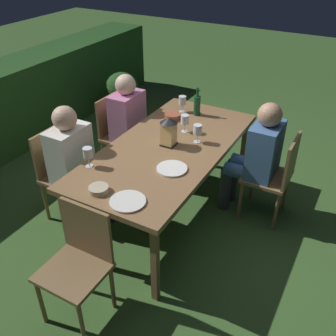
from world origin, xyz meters
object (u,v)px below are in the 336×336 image
Objects in this scene: wine_glass_c at (198,130)px; bowl_bread at (99,189)px; chair_side_right_b at (119,131)px; plate_b at (172,169)px; wine_glass_b at (88,154)px; green_bottle_on_table at (197,105)px; chair_side_right_a at (62,170)px; wine_glass_a at (185,120)px; person_in_blue at (257,154)px; potted_plant_by_hedge at (122,95)px; plate_a at (128,201)px; lantern_centerpiece at (169,130)px; person_in_pink at (133,123)px; chair_side_left_b at (275,174)px; dining_table at (168,151)px; wine_glass_d at (182,101)px; person_in_cream at (77,162)px; bowl_olives at (173,116)px; chair_head_near at (79,260)px.

wine_glass_c reaches higher than bowl_bread.
plate_b is at bearing -125.16° from chair_side_right_b.
green_bottle_on_table is at bearing -14.23° from wine_glass_b.
wine_glass_a is at bearing -48.62° from chair_side_right_a.
potted_plant_by_hedge is at bearing 64.61° from person_in_blue.
wine_glass_a is 0.65× the size of plate_a.
plate_a is 0.36× the size of potted_plant_by_hedge.
green_bottle_on_table reaches higher than lantern_centerpiece.
plate_b is (-0.63, -0.21, -0.11)m from wine_glass_a.
potted_plant_by_hedge is at bearing 39.93° from person_in_pink.
wine_glass_b is (-1.04, 1.27, 0.39)m from chair_side_left_b.
person_in_pink is at bearing 90.00° from person_in_blue.
green_bottle_on_table is 1.72× the size of wine_glass_c.
green_bottle_on_table is at bearing 5.01° from dining_table.
wine_glass_a is 0.68× the size of plate_b.
chair_side_left_b and chair_side_right_a have the same top height.
lantern_centerpiece is 0.91× the size of green_bottle_on_table.
lantern_centerpiece is 1.57× the size of wine_glass_c.
chair_side_right_b is at bearing 76.56° from wine_glass_c.
chair_side_right_a is (-0.90, 0.20, -0.15)m from person_in_pink.
chair_side_right_a is 3.28× the size of lantern_centerpiece.
wine_glass_d reaches higher than plate_a.
wine_glass_c reaches higher than chair_side_right_b.
person_in_cream is 3.96× the size of green_bottle_on_table.
person_in_pink is at bearing 90.00° from chair_side_left_b.
wine_glass_d reaches higher than chair_side_left_b.
chair_side_right_a is 0.90m from bowl_bread.
wine_glass_b reaches higher than plate_b.
potted_plant_by_hedge is (1.49, 1.56, -0.51)m from lantern_centerpiece.
bowl_olives is 1.36m from bowl_bread.
dining_table is at bearing -164.66° from lantern_centerpiece.
plate_a is at bearing 177.34° from wine_glass_c.
plate_b is (-0.76, -0.88, 0.13)m from person_in_pink.
chair_head_near is 0.52m from bowl_bread.
chair_side_left_b is at bearing -62.77° from dining_table.
green_bottle_on_table reaches higher than wine_glass_b.
potted_plant_by_hedge is at bearing 24.42° from person_in_cream.
plate_a is at bearing -114.38° from wine_glass_b.
chair_side_left_b reaches higher than potted_plant_by_hedge.
chair_head_near is 5.91× the size of bowl_bread.
wine_glass_c and wine_glass_d have the same top height.
chair_head_near reaches higher than bowl_bread.
person_in_blue is at bearing -115.39° from potted_plant_by_hedge.
dining_table is at bearing -123.57° from person_in_pink.
person_in_pink is (0.45, 0.67, -0.07)m from dining_table.
chair_side_right_b reaches higher than plate_b.
person_in_pink is 4.34× the size of lantern_centerpiece.
wine_glass_d is (1.16, -0.45, 0.24)m from person_in_cream.
green_bottle_on_table is 1.72× the size of wine_glass_d.
chair_side_right_a reaches higher than dining_table.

